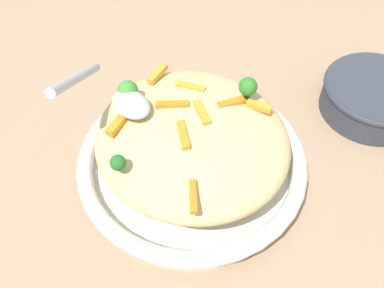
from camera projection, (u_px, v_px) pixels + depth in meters
name	position (u px, v px, depth m)	size (l,w,h in m)	color
ground_plane	(192.00, 175.00, 0.59)	(2.40, 2.40, 0.00)	#9E7F60
serving_bowl	(192.00, 164.00, 0.57)	(0.31, 0.31, 0.05)	white
pasta_mound	(192.00, 139.00, 0.53)	(0.25, 0.24, 0.07)	#D1BA7A
carrot_piece_0	(193.00, 196.00, 0.44)	(0.04, 0.01, 0.01)	orange
carrot_piece_1	(231.00, 103.00, 0.52)	(0.04, 0.01, 0.01)	orange
carrot_piece_2	(259.00, 106.00, 0.52)	(0.03, 0.01, 0.01)	orange
carrot_piece_3	(183.00, 135.00, 0.48)	(0.04, 0.01, 0.01)	orange
carrot_piece_4	(202.00, 113.00, 0.51)	(0.04, 0.01, 0.01)	orange
carrot_piece_5	(191.00, 87.00, 0.54)	(0.04, 0.01, 0.01)	orange
carrot_piece_6	(117.00, 124.00, 0.50)	(0.04, 0.01, 0.01)	orange
carrot_piece_7	(157.00, 73.00, 0.56)	(0.04, 0.01, 0.01)	orange
carrot_piece_8	(174.00, 103.00, 0.52)	(0.04, 0.01, 0.01)	orange
broccoli_floret_0	(128.00, 91.00, 0.52)	(0.03, 0.03, 0.03)	#377928
broccoli_floret_1	(118.00, 163.00, 0.46)	(0.02, 0.02, 0.02)	#205B1C
broccoli_floret_2	(248.00, 87.00, 0.52)	(0.02, 0.02, 0.03)	#296820
serving_spoon	(113.00, 96.00, 0.50)	(0.12, 0.11, 0.08)	#B7B7BC
companion_bowl	(374.00, 96.00, 0.64)	(0.16, 0.16, 0.05)	#333842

